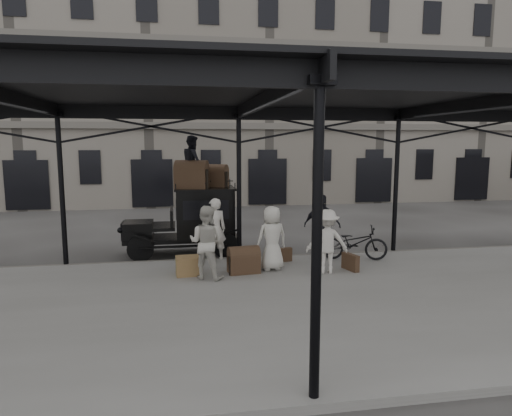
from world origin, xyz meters
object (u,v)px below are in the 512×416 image
Objects in this scene: porter_left at (215,229)px; steamer_trunk_roof_near at (192,177)px; bicycle at (354,243)px; taxi at (195,218)px; porter_official at (322,225)px; steamer_trunk_platform at (244,262)px.

steamer_trunk_roof_near reaches higher than porter_left.
porter_left is 4.14m from bicycle.
steamer_trunk_roof_near reaches higher than taxi.
steamer_trunk_platform is (-2.61, -1.40, -0.65)m from porter_official.
steamer_trunk_platform is at bearing 118.56° from bicycle.
taxi reaches higher than porter_left.
porter_official is (3.26, -0.09, 0.02)m from porter_left.
steamer_trunk_roof_near reaches higher than bicycle.
porter_official is 3.04m from steamer_trunk_platform.
steamer_trunk_roof_near is 1.21× the size of steamer_trunk_platform.
steamer_trunk_platform is at bearing 54.20° from porter_official.
bicycle is at bearing -4.30° from steamer_trunk_roof_near.
taxi is 1.93× the size of porter_official.
taxi is 3.67× the size of steamer_trunk_roof_near.
bicycle is at bearing 6.83° from steamer_trunk_platform.
porter_left is at bearing 95.75° from bicycle.
porter_official is at bearing 68.79° from bicycle.
steamer_trunk_roof_near is at bearing 109.12° from steamer_trunk_platform.
steamer_trunk_roof_near is (-0.08, -0.25, 1.34)m from taxi.
porter_official is 4.31m from steamer_trunk_roof_near.
porter_official is (3.79, -1.47, -0.11)m from taxi.
bicycle is 5.36m from steamer_trunk_roof_near.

